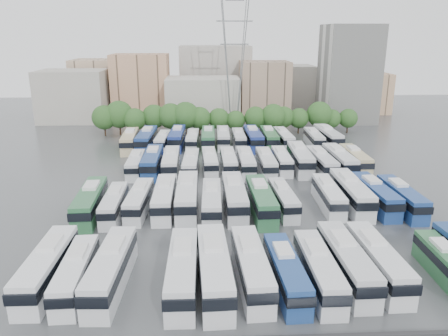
{
  "coord_description": "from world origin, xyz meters",
  "views": [
    {
      "loc": [
        -5.9,
        -62.0,
        23.69
      ],
      "look_at": [
        -2.73,
        4.77,
        3.0
      ],
      "focal_mm": 35.0,
      "sensor_mm": 36.0,
      "label": 1
    }
  ],
  "objects_px": {
    "bus_r1_s3": "(164,198)",
    "bus_r3_s6": "(223,138)",
    "electricity_pylon": "(234,54)",
    "bus_r1_s8": "(283,199)",
    "bus_r2_s4": "(191,164)",
    "bus_r3_s4": "(193,140)",
    "bus_r0_s8": "(319,269)",
    "bus_r0_s10": "(377,260)",
    "bus_r0_s4": "(183,271)",
    "bus_r1_s1": "(114,204)",
    "bus_r3_s13": "(328,137)",
    "bus_r2_s5": "(210,161)",
    "bus_r2_s8": "(266,163)",
    "bus_r0_s7": "(286,272)",
    "bus_r0_s2": "(111,269)",
    "bus_r0_s5": "(214,268)",
    "bus_r3_s9": "(269,138)",
    "bus_r0_s6": "(251,267)",
    "bus_r1_s0": "(90,202)",
    "bus_r2_s1": "(136,164)",
    "bus_r1_s11": "(351,193)",
    "bus_r3_s12": "(314,139)",
    "apartment_tower": "(349,74)",
    "bus_r1_s2": "(139,200)",
    "bus_r3_s5": "(208,138)",
    "bus_r2_s3": "(171,162)",
    "bus_r2_s13": "(355,159)",
    "bus_r2_s12": "(339,160)",
    "bus_r1_s13": "(401,197)",
    "bus_r2_s9": "(282,160)",
    "bus_r1_s12": "(375,195)",
    "bus_r3_s3": "(177,138)",
    "bus_r1_s6": "(235,196)",
    "bus_r1_s7": "(261,200)",
    "bus_r1_s4": "(187,196)",
    "bus_r2_s11": "(321,162)",
    "bus_r2_s6": "(229,162)",
    "bus_r2_s7": "(246,162)",
    "bus_r3_s10": "(283,138)",
    "bus_r3_s1": "(147,139)",
    "bus_r1_s10": "(328,195)",
    "bus_r2_s2": "(152,162)",
    "bus_r2_s10": "(300,158)",
    "bus_r0_s1": "(76,273)",
    "bus_r3_s0": "(130,140)",
    "bus_r1_s5": "(212,202)",
    "bus_r0_s12": "(447,265)"
  },
  "relations": [
    {
      "from": "bus_r1_s3",
      "to": "bus_r3_s6",
      "type": "relative_size",
      "value": 1.0
    },
    {
      "from": "electricity_pylon",
      "to": "bus_r1_s8",
      "type": "relative_size",
      "value": 3.07
    },
    {
      "from": "bus_r2_s4",
      "to": "bus_r3_s4",
      "type": "height_order",
      "value": "bus_r2_s4"
    },
    {
      "from": "bus_r0_s8",
      "to": "bus_r0_s10",
      "type": "xyz_separation_m",
      "value": [
        6.33,
        1.37,
        0.08
      ]
    },
    {
      "from": "bus_r0_s4",
      "to": "bus_r1_s1",
      "type": "bearing_deg",
      "value": 119.08
    },
    {
      "from": "bus_r0_s4",
      "to": "bus_r3_s13",
      "type": "bearing_deg",
      "value": 62.11
    },
    {
      "from": "electricity_pylon",
      "to": "bus_r2_s4",
      "type": "height_order",
      "value": "electricity_pylon"
    },
    {
      "from": "bus_r2_s5",
      "to": "bus_r2_s8",
      "type": "bearing_deg",
      "value": -11.59
    },
    {
      "from": "bus_r0_s7",
      "to": "bus_r0_s8",
      "type": "relative_size",
      "value": 0.97
    },
    {
      "from": "bus_r0_s2",
      "to": "bus_r0_s5",
      "type": "xyz_separation_m",
      "value": [
        9.97,
        -0.58,
        0.1
      ]
    },
    {
      "from": "bus_r1_s1",
      "to": "bus_r3_s9",
      "type": "relative_size",
      "value": 0.86
    },
    {
      "from": "bus_r1_s3",
      "to": "bus_r2_s5",
      "type": "relative_size",
      "value": 1.08
    },
    {
      "from": "bus_r0_s6",
      "to": "bus_r0_s7",
      "type": "distance_m",
      "value": 3.37
    },
    {
      "from": "bus_r1_s0",
      "to": "bus_r2_s1",
      "type": "xyz_separation_m",
      "value": [
        3.39,
        18.45,
        -0.27
      ]
    },
    {
      "from": "bus_r1_s11",
      "to": "bus_r3_s12",
      "type": "bearing_deg",
      "value": 85.37
    },
    {
      "from": "apartment_tower",
      "to": "bus_r3_s9",
      "type": "relative_size",
      "value": 2.05
    },
    {
      "from": "bus_r1_s2",
      "to": "bus_r2_s1",
      "type": "bearing_deg",
      "value": 102.41
    },
    {
      "from": "bus_r3_s4",
      "to": "bus_r3_s5",
      "type": "relative_size",
      "value": 0.87
    },
    {
      "from": "bus_r2_s3",
      "to": "bus_r2_s13",
      "type": "xyz_separation_m",
      "value": [
        33.2,
        0.53,
        -0.04
      ]
    },
    {
      "from": "bus_r1_s3",
      "to": "bus_r2_s12",
      "type": "xyz_separation_m",
      "value": [
        29.7,
        16.87,
        0.12
      ]
    },
    {
      "from": "bus_r0_s10",
      "to": "bus_r1_s13",
      "type": "distance_m",
      "value": 19.98
    },
    {
      "from": "bus_r1_s11",
      "to": "bus_r2_s9",
      "type": "distance_m",
      "value": 19.07
    },
    {
      "from": "bus_r1_s12",
      "to": "bus_r2_s4",
      "type": "distance_m",
      "value": 31.13
    },
    {
      "from": "apartment_tower",
      "to": "bus_r2_s1",
      "type": "xyz_separation_m",
      "value": [
        -51.94,
        -46.0,
        -11.31
      ]
    },
    {
      "from": "bus_r1_s13",
      "to": "bus_r2_s4",
      "type": "bearing_deg",
      "value": 148.2
    },
    {
      "from": "bus_r3_s3",
      "to": "bus_r1_s0",
      "type": "bearing_deg",
      "value": -102.37
    },
    {
      "from": "bus_r0_s8",
      "to": "bus_r1_s6",
      "type": "xyz_separation_m",
      "value": [
        -6.77,
        19.62,
        0.19
      ]
    },
    {
      "from": "electricity_pylon",
      "to": "bus_r0_s7",
      "type": "xyz_separation_m",
      "value": [
        -0.19,
        -75.26,
        -16.9
      ]
    },
    {
      "from": "bus_r2_s9",
      "to": "bus_r1_s7",
      "type": "bearing_deg",
      "value": -107.23
    },
    {
      "from": "electricity_pylon",
      "to": "bus_r2_s3",
      "type": "relative_size",
      "value": 2.75
    },
    {
      "from": "electricity_pylon",
      "to": "bus_r1_s4",
      "type": "height_order",
      "value": "electricity_pylon"
    },
    {
      "from": "bus_r0_s7",
      "to": "bus_r2_s12",
      "type": "xyz_separation_m",
      "value": [
        16.41,
        36.95,
        0.25
      ]
    },
    {
      "from": "bus_r1_s4",
      "to": "bus_r2_s11",
      "type": "height_order",
      "value": "bus_r1_s4"
    },
    {
      "from": "bus_r0_s5",
      "to": "bus_r2_s6",
      "type": "height_order",
      "value": "bus_r0_s5"
    },
    {
      "from": "bus_r0_s2",
      "to": "bus_r2_s7",
      "type": "relative_size",
      "value": 1.09
    },
    {
      "from": "bus_r3_s4",
      "to": "bus_r3_s10",
      "type": "height_order",
      "value": "bus_r3_s10"
    },
    {
      "from": "bus_r0_s7",
      "to": "bus_r3_s1",
      "type": "distance_m",
      "value": 58.08
    },
    {
      "from": "bus_r1_s4",
      "to": "bus_r3_s4",
      "type": "bearing_deg",
      "value": 90.03
    },
    {
      "from": "bus_r0_s5",
      "to": "bus_r1_s10",
      "type": "xyz_separation_m",
      "value": [
        16.66,
        19.76,
        -0.28
      ]
    },
    {
      "from": "bus_r2_s2",
      "to": "bus_r2_s13",
      "type": "distance_m",
      "value": 36.49
    },
    {
      "from": "bus_r1_s0",
      "to": "bus_r2_s10",
      "type": "bearing_deg",
      "value": 28.19
    },
    {
      "from": "bus_r0_s1",
      "to": "bus_r2_s7",
      "type": "bearing_deg",
      "value": 59.44
    },
    {
      "from": "bus_r2_s3",
      "to": "bus_r3_s1",
      "type": "height_order",
      "value": "bus_r3_s1"
    },
    {
      "from": "bus_r0_s6",
      "to": "bus_r1_s6",
      "type": "height_order",
      "value": "bus_r1_s6"
    },
    {
      "from": "bus_r0_s5",
      "to": "bus_r1_s0",
      "type": "xyz_separation_m",
      "value": [
        -16.26,
        18.31,
        -0.09
      ]
    },
    {
      "from": "bus_r0_s6",
      "to": "bus_r3_s0",
      "type": "height_order",
      "value": "bus_r3_s0"
    },
    {
      "from": "bus_r1_s0",
      "to": "bus_r2_s11",
      "type": "height_order",
      "value": "bus_r1_s0"
    },
    {
      "from": "bus_r0_s10",
      "to": "bus_r1_s5",
      "type": "height_order",
      "value": "bus_r0_s10"
    },
    {
      "from": "bus_r0_s8",
      "to": "bus_r0_s12",
      "type": "relative_size",
      "value": 1.1
    },
    {
      "from": "bus_r0_s10",
      "to": "bus_r3_s9",
      "type": "xyz_separation_m",
      "value": [
        -3.07,
        53.54,
        0.05
      ]
    }
  ]
}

